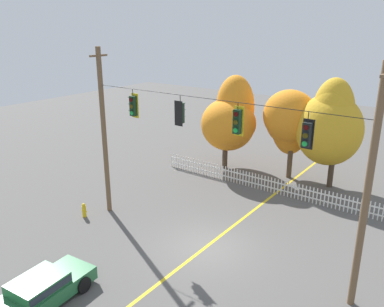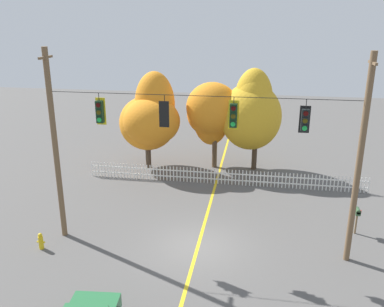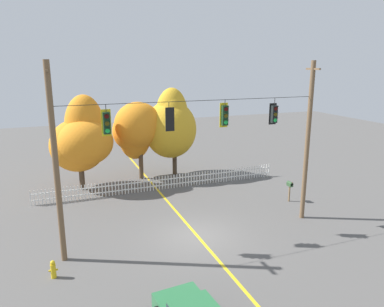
# 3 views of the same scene
# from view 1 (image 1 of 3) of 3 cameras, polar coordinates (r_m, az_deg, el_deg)

# --- Properties ---
(ground) EXTENTS (80.00, 80.00, 0.00)m
(ground) POSITION_cam_1_polar(r_m,az_deg,el_deg) (19.11, 2.02, -13.44)
(ground) COLOR #565451
(lane_centerline_stripe) EXTENTS (0.16, 36.00, 0.01)m
(lane_centerline_stripe) POSITION_cam_1_polar(r_m,az_deg,el_deg) (19.11, 2.02, -13.43)
(lane_centerline_stripe) COLOR gold
(lane_centerline_stripe) RESTS_ON ground
(signal_support_span) EXTENTS (13.52, 1.10, 9.00)m
(signal_support_span) POSITION_cam_1_polar(r_m,az_deg,el_deg) (17.15, 2.19, -0.29)
(signal_support_span) COLOR brown
(signal_support_span) RESTS_ON ground
(traffic_signal_northbound_secondary) EXTENTS (0.43, 0.38, 1.44)m
(traffic_signal_northbound_secondary) POSITION_cam_1_polar(r_m,az_deg,el_deg) (19.42, -8.51, 6.85)
(traffic_signal_northbound_secondary) COLOR black
(traffic_signal_southbound_primary) EXTENTS (0.43, 0.38, 1.36)m
(traffic_signal_southbound_primary) POSITION_cam_1_polar(r_m,az_deg,el_deg) (17.51, -1.73, 5.91)
(traffic_signal_southbound_primary) COLOR black
(traffic_signal_eastbound_side) EXTENTS (0.43, 0.38, 1.40)m
(traffic_signal_eastbound_side) POSITION_cam_1_polar(r_m,az_deg,el_deg) (15.94, 6.62, 4.64)
(traffic_signal_eastbound_side) COLOR black
(traffic_signal_westbound_side) EXTENTS (0.43, 0.38, 1.42)m
(traffic_signal_westbound_side) POSITION_cam_1_polar(r_m,az_deg,el_deg) (14.80, 16.32, 2.64)
(traffic_signal_westbound_side) COLOR black
(white_picket_fence) EXTENTS (17.68, 0.06, 1.01)m
(white_picket_fence) POSITION_cam_1_polar(r_m,az_deg,el_deg) (24.77, 13.08, -4.87)
(white_picket_fence) COLOR white
(white_picket_fence) RESTS_ON ground
(autumn_maple_near_fence) EXTENTS (4.35, 4.24, 6.75)m
(autumn_maple_near_fence) POSITION_cam_1_polar(r_m,az_deg,el_deg) (27.97, 5.50, 4.84)
(autumn_maple_near_fence) COLOR #473828
(autumn_maple_near_fence) RESTS_ON ground
(autumn_maple_mid) EXTENTS (3.64, 3.52, 6.06)m
(autumn_maple_mid) POSITION_cam_1_polar(r_m,az_deg,el_deg) (27.01, 14.09, 4.71)
(autumn_maple_mid) COLOR brown
(autumn_maple_mid) RESTS_ON ground
(autumn_oak_far_east) EXTENTS (4.11, 3.90, 7.04)m
(autumn_oak_far_east) POSITION_cam_1_polar(r_m,az_deg,el_deg) (25.79, 19.45, 3.98)
(autumn_oak_far_east) COLOR #473828
(autumn_oak_far_east) RESTS_ON ground
(parked_car) EXTENTS (2.13, 4.13, 1.15)m
(parked_car) POSITION_cam_1_polar(r_m,az_deg,el_deg) (16.51, -21.04, -17.98)
(parked_car) COLOR #286B3D
(parked_car) RESTS_ON ground
(fire_hydrant) EXTENTS (0.38, 0.22, 0.80)m
(fire_hydrant) POSITION_cam_1_polar(r_m,az_deg,el_deg) (22.40, -15.41, -7.95)
(fire_hydrant) COLOR gold
(fire_hydrant) RESTS_ON ground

